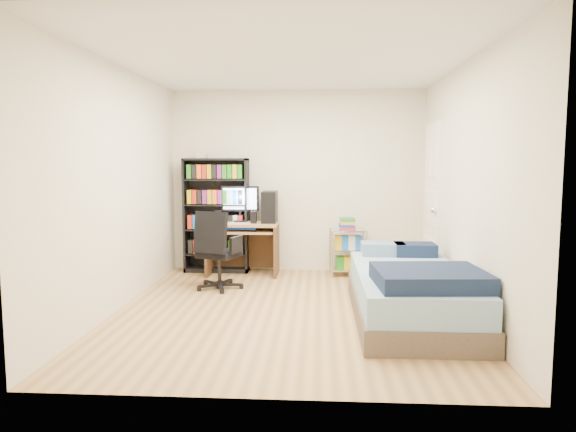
# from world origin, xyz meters

# --- Properties ---
(room) EXTENTS (3.58, 4.08, 2.58)m
(room) POSITION_xyz_m (0.00, 0.00, 1.25)
(room) COLOR tan
(room) RESTS_ON ground
(media_shelf) EXTENTS (0.88, 0.29, 1.63)m
(media_shelf) POSITION_xyz_m (-1.11, 1.84, 0.81)
(media_shelf) COLOR black
(media_shelf) RESTS_ON room
(computer_desk) EXTENTS (0.95, 0.55, 1.20)m
(computer_desk) POSITION_xyz_m (-0.62, 1.70, 0.64)
(computer_desk) COLOR tan
(computer_desk) RESTS_ON room
(office_chair) EXTENTS (0.72, 0.72, 0.95)m
(office_chair) POSITION_xyz_m (-0.90, 0.83, 0.30)
(office_chair) COLOR black
(office_chair) RESTS_ON room
(wire_cart) EXTENTS (0.49, 0.37, 0.76)m
(wire_cart) POSITION_xyz_m (0.70, 1.69, 0.50)
(wire_cart) COLOR silver
(wire_cart) RESTS_ON room
(bed) EXTENTS (1.07, 2.14, 0.61)m
(bed) POSITION_xyz_m (1.20, -0.22, 0.27)
(bed) COLOR brown
(bed) RESTS_ON room
(door) EXTENTS (0.12, 0.80, 2.00)m
(door) POSITION_xyz_m (1.72, 1.35, 1.00)
(door) COLOR white
(door) RESTS_ON room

